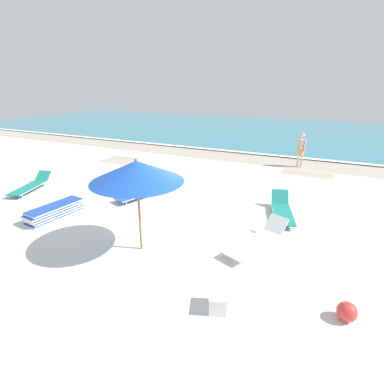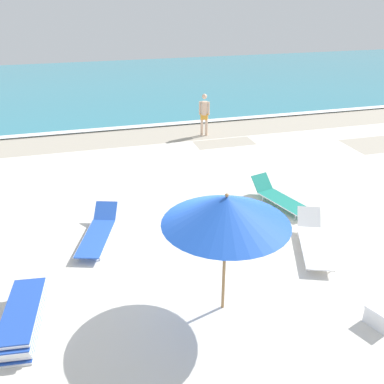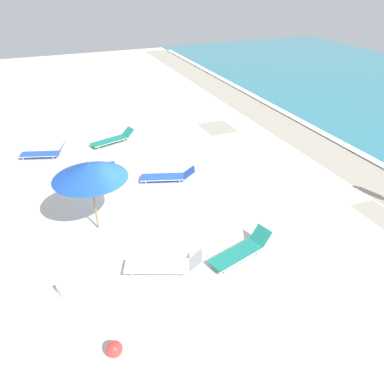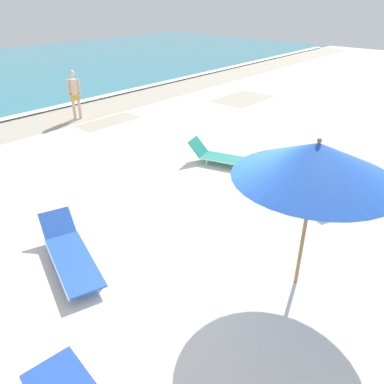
# 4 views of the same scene
# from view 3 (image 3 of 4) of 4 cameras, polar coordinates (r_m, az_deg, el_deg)

# --- Properties ---
(ground_plane) EXTENTS (60.00, 60.00, 0.16)m
(ground_plane) POSITION_cam_3_polar(r_m,az_deg,el_deg) (13.21, -6.77, -4.07)
(ground_plane) COLOR silver
(beach_umbrella) EXTENTS (2.33, 2.33, 2.49)m
(beach_umbrella) POSITION_cam_3_polar(r_m,az_deg,el_deg) (11.83, -15.38, 3.14)
(beach_umbrella) COLOR #9E7547
(beach_umbrella) RESTS_ON ground_plane
(lounger_stack) EXTENTS (0.84, 1.98, 0.41)m
(lounger_stack) POSITION_cam_3_polar(r_m,az_deg,el_deg) (16.06, -14.89, 3.07)
(lounger_stack) COLOR blue
(lounger_stack) RESTS_ON ground_plane
(sun_lounger_under_umbrella) EXTENTS (1.20, 2.10, 0.63)m
(sun_lounger_under_umbrella) POSITION_cam_3_polar(r_m,az_deg,el_deg) (18.35, -21.63, 5.55)
(sun_lounger_under_umbrella) COLOR blue
(sun_lounger_under_umbrella) RESTS_ON ground_plane
(sun_lounger_beside_umbrella) EXTENTS (1.39, 2.29, 0.59)m
(sun_lounger_beside_umbrella) POSITION_cam_3_polar(r_m,az_deg,el_deg) (10.86, -4.17, -11.00)
(sun_lounger_beside_umbrella) COLOR white
(sun_lounger_beside_umbrella) RESTS_ON ground_plane
(sun_lounger_near_water_left) EXTENTS (1.27, 2.26, 0.52)m
(sun_lounger_near_water_left) POSITION_cam_3_polar(r_m,az_deg,el_deg) (15.18, -3.66, 2.44)
(sun_lounger_near_water_left) COLOR blue
(sun_lounger_near_water_left) RESTS_ON ground_plane
(sun_lounger_near_water_right) EXTENTS (1.16, 2.20, 0.60)m
(sun_lounger_near_water_right) POSITION_cam_3_polar(r_m,az_deg,el_deg) (11.41, 7.51, -8.79)
(sun_lounger_near_water_right) COLOR #1E8475
(sun_lounger_near_water_right) RESTS_ON ground_plane
(sun_lounger_mid_beach_solo) EXTENTS (1.24, 2.30, 0.53)m
(sun_lounger_mid_beach_solo) POSITION_cam_3_polar(r_m,az_deg,el_deg) (18.96, -11.97, 7.90)
(sun_lounger_mid_beach_solo) COLOR #1E8475
(sun_lounger_mid_beach_solo) RESTS_ON ground_plane
(beach_ball) EXTENTS (0.37, 0.37, 0.37)m
(beach_ball) POSITION_cam_3_polar(r_m,az_deg,el_deg) (9.20, -11.77, -22.38)
(beach_ball) COLOR red
(beach_ball) RESTS_ON ground_plane
(cooler_box) EXTENTS (0.50, 0.59, 0.37)m
(cooler_box) POSITION_cam_3_polar(r_m,az_deg,el_deg) (10.74, -18.37, -13.74)
(cooler_box) COLOR white
(cooler_box) RESTS_ON ground_plane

